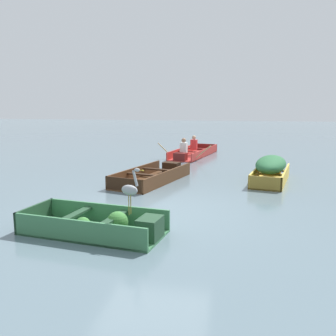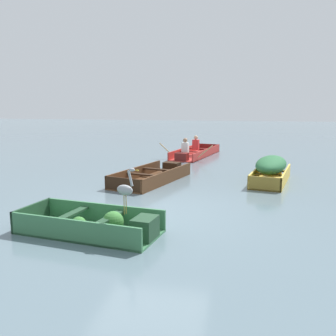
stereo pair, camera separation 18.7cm
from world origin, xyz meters
name	(u,v)px [view 1 (the left image)]	position (x,y,z in m)	size (l,w,h in m)	color
ground_plane	(154,211)	(0.00, 0.00, 0.00)	(80.00, 80.00, 0.00)	slate
dinghy_green_foreground	(101,226)	(-0.63, -1.57, 0.16)	(2.75, 1.51, 0.43)	#387047
skiff_dark_varnish_near_moored	(154,176)	(-0.67, 3.20, 0.13)	(2.00, 3.31, 0.39)	#4C2D19
skiff_yellow_mid_moored	(271,167)	(2.82, 3.67, 0.44)	(1.40, 2.67, 0.78)	#E5BC47
rowboat_red_with_crew	(192,153)	(-0.09, 8.44, 0.17)	(2.38, 3.87, 0.91)	#AD2D28
heron_on_dinghy	(130,189)	(-0.05, -1.65, 0.90)	(0.45, 0.23, 0.84)	olive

